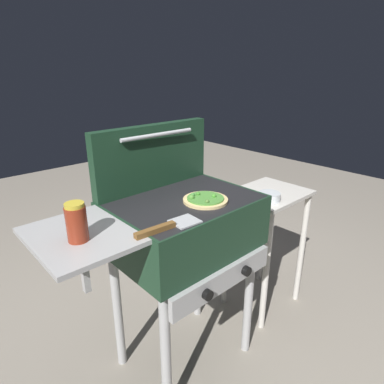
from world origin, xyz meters
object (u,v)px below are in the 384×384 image
object	(u,v)px
pizza_veggie	(205,199)
prep_table	(266,226)
sauce_jar	(77,222)
spatula	(168,226)
grill	(182,230)
topping_bowl_near	(269,197)

from	to	relation	value
pizza_veggie	prep_table	size ratio (longest dim) A/B	0.25
sauce_jar	spatula	size ratio (longest dim) A/B	0.51
prep_table	spatula	bearing A→B (deg)	-168.85
grill	spatula	distance (m)	0.31
prep_table	grill	bearing A→B (deg)	-179.63
grill	topping_bowl_near	bearing A→B (deg)	-7.57
pizza_veggie	spatula	world-z (taller)	pizza_veggie
pizza_veggie	spatula	xyz separation A→B (m)	(-0.28, -0.09, -0.00)
sauce_jar	topping_bowl_near	size ratio (longest dim) A/B	1.15
pizza_veggie	sauce_jar	world-z (taller)	sauce_jar
spatula	topping_bowl_near	xyz separation A→B (m)	(0.77, 0.10, -0.12)
sauce_jar	prep_table	distance (m)	1.24
grill	sauce_jar	world-z (taller)	sauce_jar
sauce_jar	spatula	world-z (taller)	sauce_jar
sauce_jar	topping_bowl_near	bearing A→B (deg)	-1.96
topping_bowl_near	spatula	bearing A→B (deg)	-172.91
grill	pizza_veggie	world-z (taller)	pizza_veggie
grill	sauce_jar	bearing A→B (deg)	-175.49
pizza_veggie	topping_bowl_near	xyz separation A→B (m)	(0.50, 0.00, -0.12)
pizza_veggie	sauce_jar	distance (m)	0.56
spatula	prep_table	distance (m)	0.97
spatula	topping_bowl_near	bearing A→B (deg)	7.09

